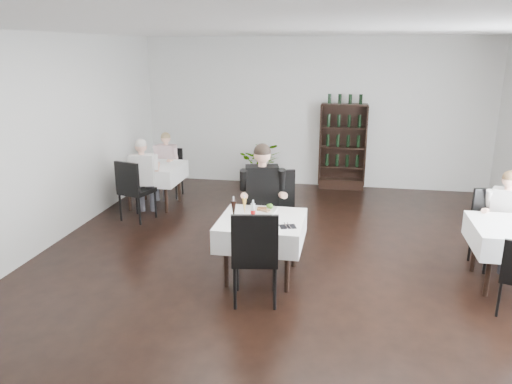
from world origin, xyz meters
TOP-DOWN VIEW (x-y plane):
  - room_shell at (0.00, 0.00)m, footprint 9.00×9.00m
  - wine_shelf at (0.60, 4.31)m, footprint 0.90×0.28m
  - main_table at (-0.30, 0.00)m, footprint 1.03×1.03m
  - left_table at (-2.70, 2.50)m, footprint 0.98×0.98m
  - potted_tree at (-1.03, 4.18)m, footprint 0.88×0.78m
  - main_chair_far at (-0.23, 0.82)m, footprint 0.63×0.64m
  - main_chair_near at (-0.25, -0.71)m, footprint 0.58×0.58m
  - left_chair_far at (-2.64, 3.21)m, footprint 0.42×0.43m
  - left_chair_near at (-2.73, 1.67)m, footprint 0.58×0.59m
  - right_chair_far at (2.61, 0.91)m, footprint 0.57×0.57m
  - diner_main at (-0.39, 0.57)m, footprint 0.65×0.69m
  - diner_left_far at (-2.69, 3.06)m, footprint 0.49×0.50m
  - diner_left_near at (-2.66, 1.94)m, footprint 0.56×0.60m
  - diner_right_far at (2.73, 0.88)m, footprint 0.57×0.60m
  - plate_far at (-0.31, 0.30)m, footprint 0.32×0.32m
  - plate_near at (-0.35, -0.24)m, footprint 0.31×0.31m
  - pilsner_dark at (-0.64, -0.07)m, footprint 0.07×0.07m
  - pilsner_lager at (-0.55, 0.14)m, footprint 0.06×0.06m
  - coke_bottle at (-0.41, 0.00)m, footprint 0.06×0.06m
  - napkin_cutlery at (0.05, -0.23)m, footprint 0.22×0.20m

SIDE VIEW (x-z plane):
  - potted_tree at x=-1.03m, z-range 0.00..0.95m
  - left_chair_far at x=-2.64m, z-range 0.06..0.98m
  - right_chair_far at x=2.61m, z-range 0.07..1.09m
  - left_chair_near at x=-2.73m, z-range 0.07..1.10m
  - left_table at x=-2.70m, z-range 0.24..1.01m
  - main_table at x=-0.30m, z-range 0.24..1.01m
  - main_chair_near at x=-0.25m, z-range 0.08..1.18m
  - main_chair_far at x=-0.23m, z-range 0.08..1.24m
  - diner_left_far at x=-2.69m, z-range 0.10..1.36m
  - diner_right_far at x=2.73m, z-range 0.10..1.39m
  - napkin_cutlery at x=0.05m, z-range 0.77..0.79m
  - diner_left_near at x=-2.66m, z-range 0.11..1.46m
  - plate_far at x=-0.31m, z-range 0.75..0.83m
  - plate_near at x=-0.35m, z-range 0.75..0.83m
  - wine_shelf at x=0.60m, z-range -0.03..1.72m
  - coke_bottle at x=-0.41m, z-range 0.75..0.98m
  - pilsner_lager at x=-0.55m, z-range 0.75..1.00m
  - pilsner_dark at x=-0.64m, z-range 0.74..1.03m
  - diner_main at x=-0.39m, z-range 0.13..1.71m
  - room_shell at x=0.00m, z-range -3.00..6.00m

